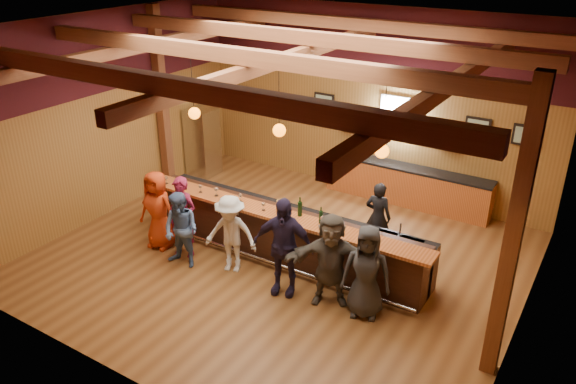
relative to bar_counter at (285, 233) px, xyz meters
name	(u,v)px	position (x,y,z in m)	size (l,w,h in m)	color
room	(281,102)	(-0.02, -0.09, 2.69)	(9.04, 9.00, 4.52)	brown
bar_counter	(285,233)	(0.00, 0.00, 0.00)	(6.30, 1.07, 1.11)	black
back_bar_cabinet	(406,185)	(1.18, 3.57, -0.05)	(4.00, 0.52, 0.95)	#98451B
window	(399,117)	(0.78, 3.80, 1.53)	(0.95, 0.09, 0.95)	silver
framed_pictures	(436,121)	(1.65, 3.79, 1.58)	(5.35, 0.05, 0.45)	black
wine_shelves	(397,135)	(0.78, 3.73, 1.10)	(3.00, 0.18, 0.30)	#98451B
pendant_lights	(279,130)	(-0.02, -0.15, 2.19)	(4.24, 0.24, 1.37)	black
stainless_fridge	(203,142)	(-4.12, 2.45, 0.38)	(0.70, 0.70, 1.80)	silver
customer_orange	(158,210)	(-2.40, -1.04, 0.31)	(0.81, 0.53, 1.66)	#B83511
customer_redvest	(183,217)	(-1.75, -1.02, 0.32)	(0.61, 0.40, 1.68)	maroon
customer_denim	(181,230)	(-1.50, -1.35, 0.25)	(0.75, 0.58, 1.54)	#4A6595
customer_white	(231,234)	(-0.58, -0.99, 0.26)	(1.01, 0.58, 1.57)	silver
customer_navy	(283,246)	(0.64, -1.07, 0.42)	(1.10, 0.46, 1.88)	#231B37
customer_brown	(331,260)	(1.51, -0.91, 0.34)	(1.60, 0.51, 1.72)	#4C453D
customer_dark	(366,272)	(2.17, -0.90, 0.32)	(0.82, 0.53, 1.68)	#2A2A2D
bartender	(378,217)	(1.46, 1.21, 0.22)	(0.54, 0.36, 1.49)	black
ice_bucket	(282,206)	(0.06, -0.21, 0.70)	(0.20, 0.20, 0.22)	brown
bottle_a	(300,209)	(0.46, -0.19, 0.74)	(0.08, 0.08, 0.38)	black
bottle_b	(321,217)	(0.93, -0.24, 0.72)	(0.07, 0.07, 0.33)	black
glass_a	(166,179)	(-2.71, -0.41, 0.70)	(0.07, 0.07, 0.16)	silver
glass_b	(200,187)	(-1.81, -0.37, 0.71)	(0.08, 0.08, 0.17)	silver
glass_c	(216,190)	(-1.43, -0.33, 0.72)	(0.08, 0.08, 0.19)	silver
glass_d	(240,196)	(-0.85, -0.29, 0.71)	(0.08, 0.08, 0.17)	silver
glass_e	(263,205)	(-0.25, -0.37, 0.71)	(0.08, 0.08, 0.17)	silver
glass_f	(322,219)	(1.01, -0.32, 0.73)	(0.09, 0.09, 0.20)	silver
glass_g	(342,224)	(1.40, -0.31, 0.73)	(0.09, 0.09, 0.20)	silver
glass_h	(362,231)	(1.79, -0.32, 0.71)	(0.08, 0.08, 0.17)	silver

